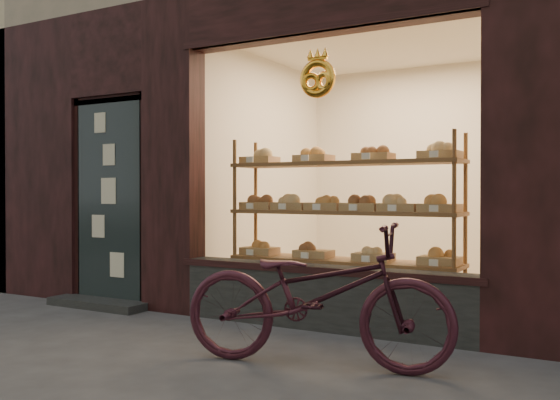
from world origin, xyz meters
The scene contains 3 objects.
ground centered at (0.00, 0.00, 0.00)m, with size 90.00×90.00×0.00m, color #363636.
display_shelf centered at (0.45, 2.55, 0.87)m, with size 2.20×0.45×1.70m.
bicycle centered at (0.91, 1.05, 0.49)m, with size 0.65×1.87×0.98m, color #33121C.
Camera 1 is at (2.79, -2.74, 1.19)m, focal length 40.00 mm.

